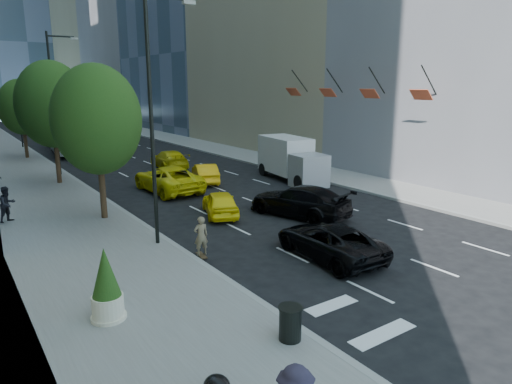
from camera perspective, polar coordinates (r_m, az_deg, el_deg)
ground at (r=19.97m, az=10.15°, el=-6.26°), size 160.00×160.00×0.00m
sidewalk_left at (r=43.94m, az=-28.58°, el=3.17°), size 6.00×120.00×0.15m
sidewalk_right at (r=49.59m, az=-6.25°, el=5.72°), size 4.00×120.00×0.15m
tower_right_far at (r=118.15m, az=-18.17°, el=21.73°), size 20.00×24.00×50.00m
lamp_near at (r=18.64m, az=-12.53°, el=10.52°), size 2.13×0.22×10.00m
lamp_far at (r=35.93m, az=-23.79°, el=10.97°), size 2.13×0.22×10.00m
tree_near at (r=23.13m, az=-19.26°, el=8.51°), size 4.20×4.20×7.46m
tree_mid at (r=32.84m, az=-24.16°, el=9.93°), size 4.50×4.50×7.99m
tree_far at (r=45.69m, az=-27.26°, el=9.41°), size 3.90×3.90×6.92m
traffic_signal at (r=53.73m, az=-27.58°, el=9.35°), size 2.48×0.53×5.20m
facade_flags at (r=33.43m, az=11.57°, el=12.35°), size 1.85×13.30×2.05m
skateboarder at (r=17.93m, az=-6.88°, el=-5.80°), size 0.62×0.46×1.57m
black_sedan_lincoln at (r=18.10m, az=9.15°, el=-6.02°), size 2.53×5.03×1.36m
black_sedan_mercedes at (r=23.45m, az=5.45°, el=-1.11°), size 3.67×5.90×1.59m
taxi_a at (r=23.56m, az=-4.50°, el=-1.38°), size 2.85×4.14×1.31m
taxi_b at (r=31.47m, az=-6.37°, el=2.36°), size 2.69×4.26×1.33m
taxi_c at (r=29.18m, az=-10.97°, el=1.62°), size 2.79×5.89×1.62m
taxi_d at (r=37.33m, az=-10.78°, el=4.03°), size 2.54×5.14×1.44m
city_bus at (r=49.27m, az=-22.71°, el=6.49°), size 3.95×11.65×3.18m
box_truck at (r=32.02m, az=4.42°, el=4.13°), size 3.11×6.46×2.97m
pedestrian_a at (r=24.90m, az=-28.65°, el=-1.34°), size 1.06×1.01×1.73m
trash_can at (r=12.32m, az=4.30°, el=-16.12°), size 0.59×0.59×0.88m
planter_shrub at (r=13.64m, az=-18.21°, el=-11.05°), size 0.89×0.89×2.13m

